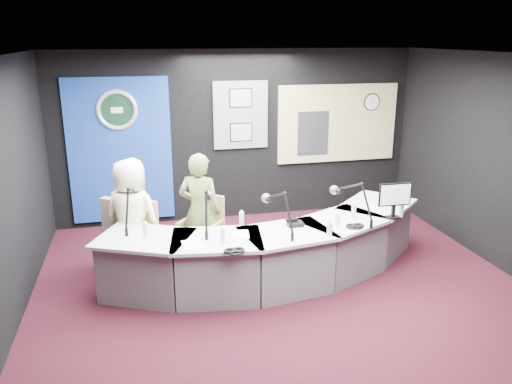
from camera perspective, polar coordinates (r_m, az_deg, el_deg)
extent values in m
plane|color=black|center=(6.27, 3.52, -11.66)|extent=(6.00, 6.00, 0.00)
cube|color=silver|center=(5.50, 4.07, 14.84)|extent=(6.00, 6.00, 0.02)
cube|color=black|center=(8.56, -2.07, 6.24)|extent=(6.00, 0.02, 2.80)
cube|color=black|center=(3.21, 19.94, -14.23)|extent=(6.00, 0.02, 2.80)
cube|color=navy|center=(8.42, -14.85, 4.44)|extent=(1.60, 0.05, 2.30)
torus|color=silver|center=(8.26, -15.20, 8.78)|extent=(0.63, 0.07, 0.63)
cylinder|color=black|center=(8.27, -15.20, 8.78)|extent=(0.48, 0.01, 0.48)
cube|color=slate|center=(8.49, -1.72, 8.54)|extent=(0.90, 0.04, 1.10)
cube|color=gray|center=(8.42, -1.69, 10.39)|extent=(0.34, 0.02, 0.27)
cube|color=gray|center=(8.50, -1.66, 6.64)|extent=(0.34, 0.02, 0.27)
cube|color=tan|center=(9.01, 9.05, 7.55)|extent=(2.12, 0.06, 1.32)
cube|color=tan|center=(9.00, 9.07, 7.54)|extent=(2.00, 0.02, 1.20)
cube|color=black|center=(8.85, 6.35, 6.50)|extent=(0.55, 0.02, 0.75)
cylinder|color=white|center=(9.17, 12.75, 9.72)|extent=(0.28, 0.01, 0.28)
cube|color=gray|center=(6.98, -14.93, -3.55)|extent=(0.46, 0.38, 0.70)
imported|color=#FEF2CB|center=(6.74, -13.62, -2.81)|extent=(0.90, 0.79, 1.55)
imported|color=olive|center=(6.79, -6.24, -2.15)|extent=(0.68, 0.60, 1.57)
cube|color=black|center=(6.75, 15.15, -0.24)|extent=(0.45, 0.03, 0.30)
cube|color=black|center=(6.36, 4.37, -3.55)|extent=(0.19, 0.15, 0.05)
torus|color=black|center=(6.41, 10.93, -3.71)|extent=(0.22, 0.22, 0.04)
torus|color=black|center=(5.61, -2.42, -6.51)|extent=(0.21, 0.21, 0.04)
cube|color=white|center=(5.84, -7.06, -5.82)|extent=(0.24, 0.32, 0.00)
cube|color=white|center=(6.09, -1.73, -4.72)|extent=(0.23, 0.30, 0.00)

